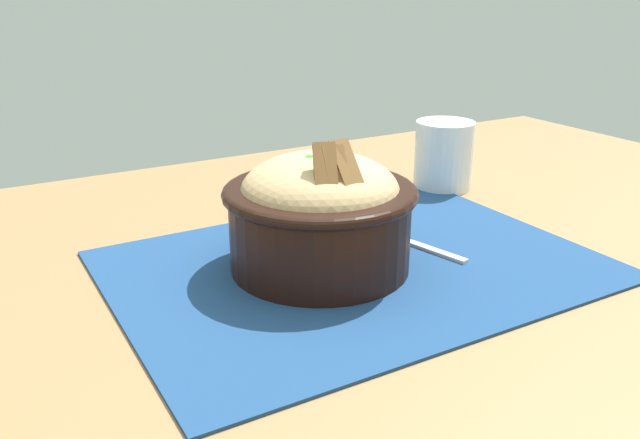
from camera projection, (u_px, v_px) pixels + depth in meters
name	position (u px, v px, depth m)	size (l,w,h in m)	color
table	(390.00, 319.00, 0.70)	(1.34, 0.93, 0.72)	olive
placemat	(356.00, 265.00, 0.66)	(0.47, 0.34, 0.00)	navy
bowl	(320.00, 211.00, 0.63)	(0.21, 0.21, 0.14)	black
fork	(410.00, 242.00, 0.71)	(0.05, 0.13, 0.00)	beige
drinking_glass	(443.00, 159.00, 0.90)	(0.08, 0.08, 0.09)	silver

